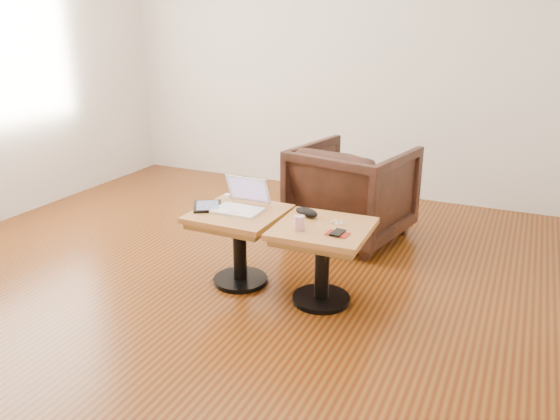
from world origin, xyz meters
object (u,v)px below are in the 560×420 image
at_px(striped_cup, 299,223).
at_px(armchair, 352,192).
at_px(side_table_right, 323,245).
at_px(side_table_left, 239,229).
at_px(laptop, 241,203).

distance_m(striped_cup, armchair, 1.19).
relative_size(striped_cup, armchair, 0.10).
xyz_separation_m(side_table_right, armchair, (-0.16, 1.07, 0.00)).
bearing_deg(side_table_right, side_table_left, 176.57).
bearing_deg(side_table_left, striped_cup, -14.17).
height_order(side_table_left, striped_cup, striped_cup).
relative_size(side_table_left, striped_cup, 6.80).
height_order(side_table_left, armchair, armchair).
relative_size(side_table_right, laptop, 1.87).
bearing_deg(side_table_left, side_table_right, -0.68).
xyz_separation_m(striped_cup, armchair, (-0.06, 1.18, -0.16)).
bearing_deg(armchair, laptop, 79.76).
xyz_separation_m(side_table_left, striped_cup, (0.46, -0.13, 0.16)).
xyz_separation_m(laptop, striped_cup, (0.46, -0.16, -0.00)).
distance_m(side_table_left, striped_cup, 0.51).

